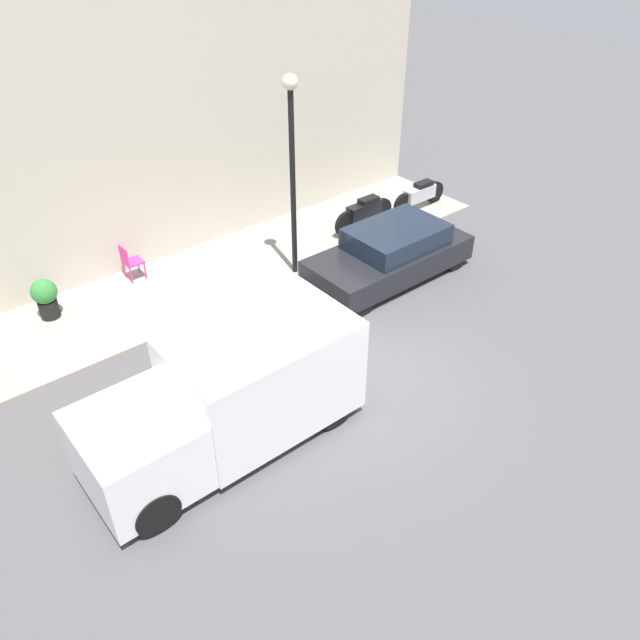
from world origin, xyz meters
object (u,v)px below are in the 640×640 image
Objects in this scene: streetlamp at (292,153)px; cafe_chair at (130,260)px; motorcycle_black at (364,212)px; parked_car at (391,254)px; scooter_silver at (420,194)px; delivery_van at (227,396)px; potted_plant at (45,297)px.

streetlamp reaches higher than cafe_chair.
streetlamp is (-0.59, 2.71, 2.39)m from motorcycle_black.
parked_car is 3.59m from scooter_silver.
delivery_van is 5.66m from streetlamp.
delivery_van is at bearing 170.55° from cafe_chair.
delivery_van is at bearing 110.15° from parked_car.
delivery_van is 7.86m from motorcycle_black.
scooter_silver is 5.32m from streetlamp.
motorcycle_black is at bearing -58.69° from delivery_van.
potted_plant is 2.01m from cafe_chair.
motorcycle_black is at bearing -77.78° from streetlamp.
potted_plant is at bearing 82.72° from scooter_silver.
delivery_van is 5.66m from cafe_chair.
parked_car is 7.45m from potted_plant.
parked_car is at bearing 122.54° from scooter_silver.
parked_car is 2.09× the size of scooter_silver.
scooter_silver is (4.01, -8.70, -0.45)m from delivery_van.
cafe_chair is at bearing 55.90° from streetlamp.
motorcycle_black is at bearing 88.19° from scooter_silver.
parked_car is 2.06× the size of motorcycle_black.
delivery_van is 2.39× the size of scooter_silver.
cafe_chair is (3.49, 4.75, 0.00)m from parked_car.
motorcycle_black is (1.99, -1.03, -0.03)m from parked_car.
potted_plant is at bearing 11.43° from delivery_van.
cafe_chair is (1.49, 5.78, 0.03)m from motorcycle_black.
motorcycle_black is 0.43× the size of streetlamp.
cafe_chair reaches higher than scooter_silver.
scooter_silver is at bearing -65.24° from delivery_van.
parked_car is at bearing 152.73° from motorcycle_black.
parked_car is at bearing -115.26° from potted_plant.
streetlamp is (1.41, 1.68, 2.36)m from parked_car.
cafe_chair is (2.08, 3.07, -2.36)m from streetlamp.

